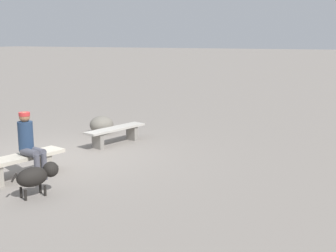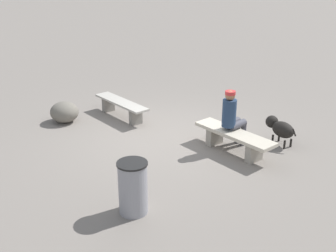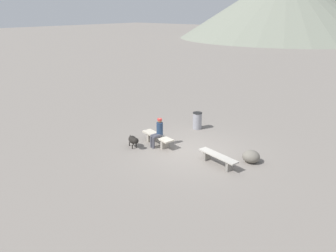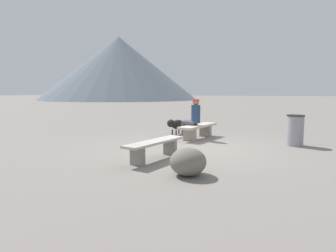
# 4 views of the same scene
# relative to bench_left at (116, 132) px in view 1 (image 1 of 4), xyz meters

# --- Properties ---
(ground) EXTENTS (210.00, 210.00, 0.06)m
(ground) POSITION_rel_bench_left_xyz_m (1.61, -0.38, -0.33)
(ground) COLOR gray
(bench_left) EXTENTS (1.82, 0.77, 0.42)m
(bench_left) POSITION_rel_bench_left_xyz_m (0.00, 0.00, 0.00)
(bench_left) COLOR gray
(bench_left) RESTS_ON ground
(bench_right) EXTENTS (1.85, 0.84, 0.44)m
(bench_right) POSITION_rel_bench_left_xyz_m (3.16, -0.10, 0.01)
(bench_right) COLOR gray
(bench_right) RESTS_ON ground
(seated_person) EXTENTS (0.38, 0.61, 1.26)m
(seated_person) POSITION_rel_bench_left_xyz_m (3.02, 0.03, 0.40)
(seated_person) COLOR navy
(seated_person) RESTS_ON ground
(dog) EXTENTS (0.79, 0.52, 0.55)m
(dog) POSITION_rel_bench_left_xyz_m (3.73, 0.84, 0.06)
(dog) COLOR black
(dog) RESTS_ON ground
(boulder) EXTENTS (0.76, 0.74, 0.50)m
(boulder) POSITION_rel_bench_left_xyz_m (-0.89, -1.03, -0.05)
(boulder) COLOR #6B665B
(boulder) RESTS_ON ground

